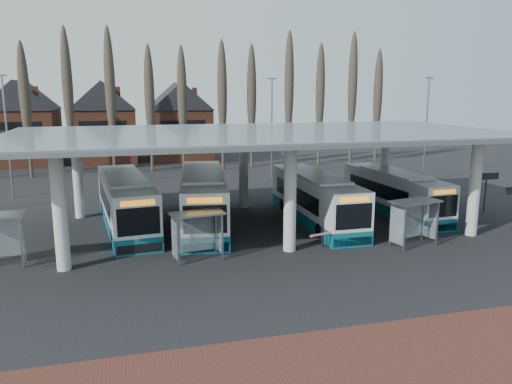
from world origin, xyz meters
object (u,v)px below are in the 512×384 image
object	(u,v)px
bus_2	(315,199)
shelter_1	(196,225)
bus_1	(203,200)
bus_3	(393,193)
shelter_2	(413,213)
bus_0	(126,203)

from	to	relation	value
bus_2	shelter_1	size ratio (longest dim) A/B	4.05
bus_1	bus_3	xyz separation A→B (m)	(14.05, -0.45, -0.22)
shelter_1	bus_1	bearing A→B (deg)	70.10
bus_1	shelter_1	bearing A→B (deg)	-93.75
bus_1	shelter_2	world-z (taller)	bus_1
bus_0	shelter_1	world-z (taller)	bus_0
bus_2	shelter_1	world-z (taller)	bus_2
bus_0	bus_1	bearing A→B (deg)	-12.09
bus_2	bus_3	size ratio (longest dim) A/B	1.06
shelter_2	shelter_1	bearing A→B (deg)	164.61
bus_3	shelter_1	size ratio (longest dim) A/B	3.81
shelter_1	shelter_2	world-z (taller)	shelter_2
bus_1	shelter_1	xyz separation A→B (m)	(-1.50, -7.11, 0.21)
bus_2	shelter_2	size ratio (longest dim) A/B	3.83
bus_1	bus_3	distance (m)	14.06
bus_1	bus_2	xyz separation A→B (m)	(7.50, -1.41, -0.11)
shelter_2	bus_0	bearing A→B (deg)	140.39
shelter_1	bus_3	bearing A→B (deg)	15.20
bus_1	bus_2	world-z (taller)	bus_1
bus_1	shelter_1	distance (m)	7.27
bus_2	bus_0	bearing A→B (deg)	171.40
bus_3	shelter_2	bearing A→B (deg)	-114.83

